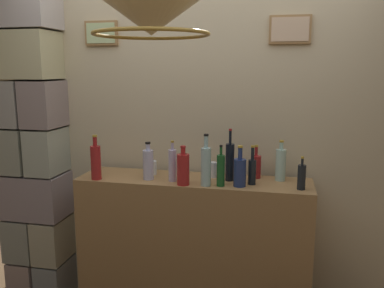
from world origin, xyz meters
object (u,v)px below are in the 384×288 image
at_px(liquor_bottle_vermouth, 252,170).
at_px(liquor_bottle_mezcal, 148,164).
at_px(liquor_bottle_rye, 230,161).
at_px(liquor_bottle_whiskey, 206,165).
at_px(glass_tumbler_rocks, 152,167).
at_px(liquor_bottle_gin, 183,169).
at_px(liquor_bottle_sherry, 221,170).
at_px(liquor_bottle_brandy, 240,172).
at_px(liquor_bottle_scotch, 281,164).
at_px(liquor_bottle_vodka, 256,166).
at_px(liquor_bottle_tequila, 302,177).
at_px(glass_tumbler_highball, 213,170).
at_px(liquor_bottle_port, 96,162).
at_px(pendant_lamp, 151,16).
at_px(liquor_bottle_rum, 173,165).

xyz_separation_m(liquor_bottle_vermouth, liquor_bottle_mezcal, (-0.69, -0.02, 0.01)).
distance_m(liquor_bottle_rye, liquor_bottle_whiskey, 0.20).
bearing_deg(glass_tumbler_rocks, liquor_bottle_gin, -37.09).
height_order(liquor_bottle_sherry, liquor_bottle_mezcal, liquor_bottle_sherry).
bearing_deg(liquor_bottle_whiskey, liquor_bottle_rye, 48.25).
xyz_separation_m(liquor_bottle_brandy, glass_tumbler_rocks, (-0.63, 0.17, -0.05)).
bearing_deg(liquor_bottle_gin, liquor_bottle_scotch, 21.34).
relative_size(liquor_bottle_sherry, liquor_bottle_scotch, 0.97).
distance_m(liquor_bottle_vodka, liquor_bottle_tequila, 0.36).
height_order(liquor_bottle_gin, liquor_bottle_mezcal, same).
xyz_separation_m(liquor_bottle_brandy, glass_tumbler_highball, (-0.20, 0.18, -0.04)).
relative_size(liquor_bottle_mezcal, glass_tumbler_highball, 2.41).
height_order(liquor_bottle_brandy, liquor_bottle_port, liquor_bottle_port).
bearing_deg(glass_tumbler_highball, pendant_lamp, -97.29).
relative_size(liquor_bottle_vodka, liquor_bottle_whiskey, 0.68).
height_order(glass_tumbler_rocks, glass_tumbler_highball, glass_tumbler_highball).
distance_m(liquor_bottle_rye, pendant_lamp, 1.23).
xyz_separation_m(liquor_bottle_rye, liquor_bottle_brandy, (0.08, -0.12, -0.03)).
height_order(liquor_bottle_sherry, liquor_bottle_brandy, liquor_bottle_sherry).
distance_m(liquor_bottle_tequila, glass_tumbler_rocks, 1.02).
bearing_deg(glass_tumbler_highball, liquor_bottle_scotch, 2.05).
relative_size(liquor_bottle_port, glass_tumbler_rocks, 3.11).
bearing_deg(liquor_bottle_rum, liquor_bottle_vodka, 20.28).
bearing_deg(liquor_bottle_scotch, liquor_bottle_vermouth, -142.93).
bearing_deg(liquor_bottle_tequila, liquor_bottle_mezcal, 178.60).
relative_size(glass_tumbler_rocks, glass_tumbler_highball, 0.92).
height_order(liquor_bottle_mezcal, liquor_bottle_brandy, liquor_bottle_brandy).
bearing_deg(liquor_bottle_rum, liquor_bottle_gin, -38.65).
xyz_separation_m(liquor_bottle_sherry, liquor_bottle_mezcal, (-0.50, 0.05, 0.00)).
bearing_deg(liquor_bottle_port, pendant_lamp, -48.81).
height_order(liquor_bottle_brandy, pendant_lamp, pendant_lamp).
distance_m(liquor_bottle_rye, liquor_bottle_brandy, 0.15).
xyz_separation_m(liquor_bottle_gin, liquor_bottle_brandy, (0.36, 0.04, -0.01)).
bearing_deg(liquor_bottle_rye, liquor_bottle_mezcal, -171.08).
distance_m(liquor_bottle_scotch, liquor_bottle_brandy, 0.32).
relative_size(liquor_bottle_rum, liquor_bottle_gin, 1.07).
distance_m(glass_tumbler_highball, pendant_lamp, 1.31).
distance_m(liquor_bottle_rye, liquor_bottle_vermouth, 0.17).
height_order(liquor_bottle_tequila, liquor_bottle_mezcal, liquor_bottle_mezcal).
bearing_deg(glass_tumbler_highball, liquor_bottle_tequila, -16.11).
bearing_deg(glass_tumbler_highball, liquor_bottle_sherry, -67.62).
height_order(liquor_bottle_scotch, glass_tumbler_rocks, liquor_bottle_scotch).
distance_m(liquor_bottle_port, glass_tumbler_rocks, 0.39).
relative_size(liquor_bottle_scotch, liquor_bottle_whiskey, 0.81).
relative_size(liquor_bottle_whiskey, glass_tumbler_highball, 3.14).
height_order(liquor_bottle_scotch, liquor_bottle_vodka, liquor_bottle_scotch).
bearing_deg(liquor_bottle_whiskey, liquor_bottle_vermouth, 17.39).
relative_size(liquor_bottle_vodka, pendant_lamp, 0.44).
distance_m(liquor_bottle_vermouth, liquor_bottle_whiskey, 0.30).
relative_size(liquor_bottle_rye, liquor_bottle_tequila, 1.67).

